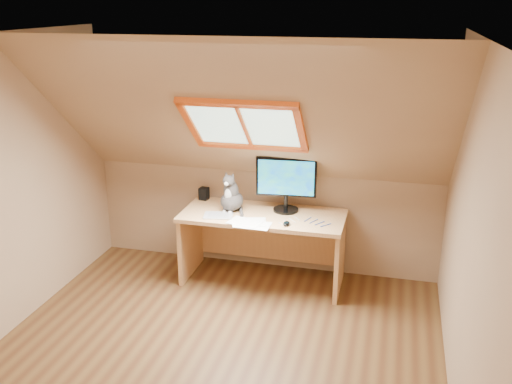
% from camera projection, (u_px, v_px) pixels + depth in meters
% --- Properties ---
extents(ground, '(3.50, 3.50, 0.00)m').
position_uv_depth(ground, '(210.00, 361.00, 4.37)').
color(ground, brown).
rests_on(ground, ground).
extents(room_shell, '(3.52, 3.52, 2.41)m').
position_uv_depth(room_shell, '(200.00, 188.00, 3.82)').
color(room_shell, tan).
rests_on(room_shell, ground).
extents(desk, '(1.54, 0.68, 0.70)m').
position_uv_depth(desk, '(265.00, 232.00, 5.52)').
color(desk, tan).
rests_on(desk, ground).
extents(monitor, '(0.57, 0.24, 0.53)m').
position_uv_depth(monitor, '(286.00, 181.00, 5.36)').
color(monitor, black).
rests_on(monitor, desk).
extents(cat, '(0.26, 0.29, 0.40)m').
position_uv_depth(cat, '(231.00, 196.00, 5.43)').
color(cat, '#4B4542').
rests_on(cat, desk).
extents(desk_speaker, '(0.10, 0.10, 0.12)m').
position_uv_depth(desk_speaker, '(204.00, 194.00, 5.76)').
color(desk_speaker, black).
rests_on(desk_speaker, desk).
extents(graphics_tablet, '(0.30, 0.24, 0.01)m').
position_uv_depth(graphics_tablet, '(218.00, 216.00, 5.33)').
color(graphics_tablet, '#B2B2B7').
rests_on(graphics_tablet, desk).
extents(mouse, '(0.06, 0.11, 0.03)m').
position_uv_depth(mouse, '(286.00, 223.00, 5.11)').
color(mouse, black).
rests_on(mouse, desk).
extents(papers, '(0.35, 0.30, 0.01)m').
position_uv_depth(papers, '(244.00, 222.00, 5.18)').
color(papers, white).
rests_on(papers, desk).
extents(cables, '(0.51, 0.26, 0.01)m').
position_uv_depth(cables, '(306.00, 222.00, 5.18)').
color(cables, silver).
rests_on(cables, desk).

